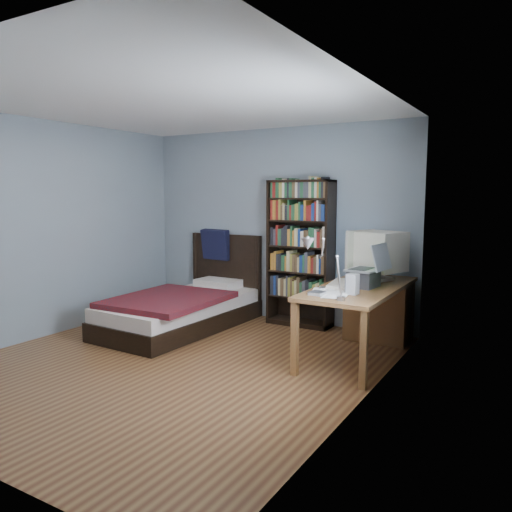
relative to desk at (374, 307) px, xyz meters
name	(u,v)px	position (x,y,z in m)	size (l,w,h in m)	color
room	(173,237)	(-1.48, -1.61, 0.83)	(4.20, 4.24, 2.50)	brown
desk	(374,307)	(0.00, 0.00, 0.00)	(0.75, 1.74, 0.73)	brown
crt_monitor	(378,252)	(0.04, -0.02, 0.61)	(0.61, 0.56, 0.54)	beige
laptop	(366,275)	(0.06, -0.51, 0.43)	(0.39, 0.39, 0.44)	#2D2D30
desk_lamp	(313,251)	(-0.03, -1.58, 0.78)	(0.22, 0.49, 0.58)	#99999E
keyboard	(342,284)	(-0.17, -0.56, 0.33)	(0.20, 0.51, 0.04)	#B9AE9A
speaker	(353,284)	(0.07, -0.91, 0.41)	(0.10, 0.10, 0.19)	gray
soda_can	(355,276)	(-0.12, -0.29, 0.37)	(0.07, 0.07, 0.12)	#073A0C
mouse	(369,280)	(-0.01, -0.16, 0.33)	(0.06, 0.10, 0.04)	silver
phone_silver	(322,288)	(-0.26, -0.84, 0.32)	(0.06, 0.11, 0.02)	silver
phone_grey	(317,292)	(-0.23, -1.02, 0.32)	(0.05, 0.09, 0.02)	gray
external_drive	(317,293)	(-0.20, -1.10, 0.32)	(0.13, 0.13, 0.03)	gray
bookshelf	(300,253)	(-1.06, 0.33, 0.50)	(0.82, 0.30, 1.83)	black
bed	(185,307)	(-2.26, -0.48, -0.17)	(1.18, 2.16, 1.16)	black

